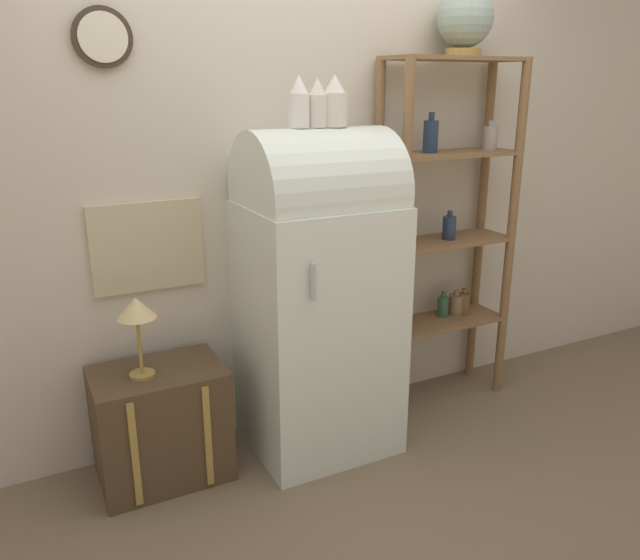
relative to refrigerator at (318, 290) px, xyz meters
name	(u,v)px	position (x,y,z in m)	size (l,w,h in m)	color
ground_plane	(342,465)	(0.00, -0.25, -0.81)	(12.00, 12.00, 0.00)	#7A664C
wall_back	(287,168)	(-0.01, 0.32, 0.54)	(7.00, 0.09, 2.70)	beige
refrigerator	(318,290)	(0.00, 0.00, 0.00)	(0.67, 0.63, 1.56)	silver
suitcase_trunk	(161,424)	(-0.77, 0.06, -0.55)	(0.57, 0.40, 0.53)	brown
shelf_unit	(447,221)	(0.84, 0.13, 0.22)	(0.77, 0.30, 1.87)	olive
globe	(465,20)	(0.89, 0.14, 1.23)	(0.28, 0.28, 0.32)	#AD8942
vase_left	(299,103)	(-0.09, 0.01, 0.85)	(0.09, 0.09, 0.22)	white
vase_center	(317,104)	(0.00, 0.01, 0.85)	(0.08, 0.08, 0.21)	silver
vase_right	(335,103)	(0.08, 0.01, 0.85)	(0.12, 0.12, 0.22)	silver
desk_lamp	(137,314)	(-0.84, 0.03, 0.01)	(0.17, 0.17, 0.36)	#AD8942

